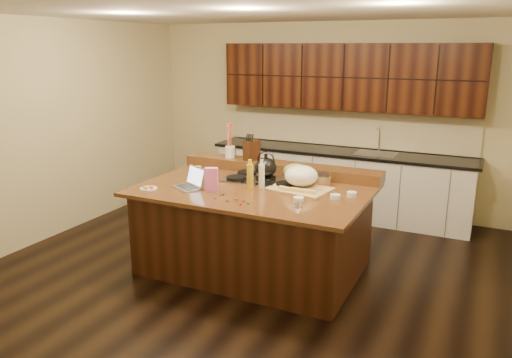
% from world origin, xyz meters
% --- Properties ---
extents(room, '(5.52, 5.02, 2.72)m').
position_xyz_m(room, '(0.00, 0.00, 1.35)').
color(room, black).
rests_on(room, ground).
extents(island, '(2.40, 1.60, 0.92)m').
position_xyz_m(island, '(0.00, 0.00, 0.46)').
color(island, black).
rests_on(island, ground).
extents(back_ledge, '(2.40, 0.30, 0.12)m').
position_xyz_m(back_ledge, '(0.00, 0.70, 0.98)').
color(back_ledge, black).
rests_on(back_ledge, island).
extents(cooktop, '(0.92, 0.52, 0.05)m').
position_xyz_m(cooktop, '(0.00, 0.30, 0.94)').
color(cooktop, gray).
rests_on(cooktop, island).
extents(back_counter, '(3.70, 0.66, 2.40)m').
position_xyz_m(back_counter, '(0.30, 2.23, 0.98)').
color(back_counter, silver).
rests_on(back_counter, ground).
extents(kettle, '(0.31, 0.31, 0.21)m').
position_xyz_m(kettle, '(0.00, 0.30, 1.07)').
color(kettle, black).
rests_on(kettle, cooktop).
extents(green_bowl, '(0.35, 0.35, 0.15)m').
position_xyz_m(green_bowl, '(0.30, 0.43, 1.04)').
color(green_bowl, olive).
rests_on(green_bowl, cooktop).
extents(laptop, '(0.39, 0.36, 0.22)m').
position_xyz_m(laptop, '(-0.59, -0.29, 0.98)').
color(laptop, '#B7B7BC').
rests_on(laptop, island).
extents(oil_bottle, '(0.09, 0.09, 0.27)m').
position_xyz_m(oil_bottle, '(0.00, -0.09, 1.06)').
color(oil_bottle, gold).
rests_on(oil_bottle, island).
extents(vinegar_bottle, '(0.08, 0.08, 0.25)m').
position_xyz_m(vinegar_bottle, '(0.07, 0.03, 1.04)').
color(vinegar_bottle, silver).
rests_on(vinegar_bottle, island).
extents(wooden_tray, '(0.66, 0.52, 0.24)m').
position_xyz_m(wooden_tray, '(0.46, 0.17, 1.03)').
color(wooden_tray, tan).
rests_on(wooden_tray, island).
extents(ramekin_a, '(0.13, 0.13, 0.04)m').
position_xyz_m(ramekin_a, '(0.60, -0.26, 0.94)').
color(ramekin_a, white).
rests_on(ramekin_a, island).
extents(ramekin_b, '(0.12, 0.12, 0.04)m').
position_xyz_m(ramekin_b, '(0.89, -0.02, 0.94)').
color(ramekin_b, white).
rests_on(ramekin_b, island).
extents(ramekin_c, '(0.12, 0.12, 0.04)m').
position_xyz_m(ramekin_c, '(1.02, 0.13, 0.94)').
color(ramekin_c, white).
rests_on(ramekin_c, island).
extents(strainer_bowl, '(0.31, 0.31, 0.09)m').
position_xyz_m(strainer_bowl, '(0.58, 0.42, 0.97)').
color(strainer_bowl, '#996B3F').
rests_on(strainer_bowl, island).
extents(kitchen_timer, '(0.11, 0.11, 0.07)m').
position_xyz_m(kitchen_timer, '(0.66, -0.43, 0.96)').
color(kitchen_timer, silver).
rests_on(kitchen_timer, island).
extents(pink_bag, '(0.15, 0.12, 0.24)m').
position_xyz_m(pink_bag, '(-0.34, -0.31, 1.04)').
color(pink_bag, '#EC6FC8').
rests_on(pink_bag, island).
extents(candy_plate, '(0.19, 0.19, 0.01)m').
position_xyz_m(candy_plate, '(-0.97, -0.53, 0.93)').
color(candy_plate, white).
rests_on(candy_plate, island).
extents(package_box, '(0.11, 0.09, 0.14)m').
position_xyz_m(package_box, '(-0.75, 0.05, 0.99)').
color(package_box, '#DDD54E').
rests_on(package_box, island).
extents(utensil_crock, '(0.12, 0.12, 0.14)m').
position_xyz_m(utensil_crock, '(-0.66, 0.70, 1.11)').
color(utensil_crock, white).
rests_on(utensil_crock, back_ledge).
extents(knife_block, '(0.16, 0.21, 0.23)m').
position_xyz_m(knife_block, '(-0.37, 0.70, 1.16)').
color(knife_block, black).
rests_on(knife_block, back_ledge).
extents(gumdrop_0, '(0.02, 0.02, 0.02)m').
position_xyz_m(gumdrop_0, '(-0.01, -0.56, 0.93)').
color(gumdrop_0, red).
rests_on(gumdrop_0, island).
extents(gumdrop_1, '(0.02, 0.02, 0.02)m').
position_xyz_m(gumdrop_1, '(-0.16, -0.53, 0.93)').
color(gumdrop_1, '#198C26').
rests_on(gumdrop_1, island).
extents(gumdrop_2, '(0.02, 0.02, 0.02)m').
position_xyz_m(gumdrop_2, '(0.14, -0.50, 0.93)').
color(gumdrop_2, red).
rests_on(gumdrop_2, island).
extents(gumdrop_3, '(0.02, 0.02, 0.02)m').
position_xyz_m(gumdrop_3, '(0.21, -0.54, 0.93)').
color(gumdrop_3, '#198C26').
rests_on(gumdrop_3, island).
extents(gumdrop_4, '(0.02, 0.02, 0.02)m').
position_xyz_m(gumdrop_4, '(0.15, -0.60, 0.93)').
color(gumdrop_4, red).
rests_on(gumdrop_4, island).
extents(gumdrop_5, '(0.02, 0.02, 0.02)m').
position_xyz_m(gumdrop_5, '(0.19, -0.52, 0.93)').
color(gumdrop_5, '#198C26').
rests_on(gumdrop_5, island).
extents(gumdrop_6, '(0.02, 0.02, 0.02)m').
position_xyz_m(gumdrop_6, '(-0.15, -0.39, 0.93)').
color(gumdrop_6, red).
rests_on(gumdrop_6, island).
extents(gumdrop_7, '(0.02, 0.02, 0.02)m').
position_xyz_m(gumdrop_7, '(-0.16, -0.41, 0.93)').
color(gumdrop_7, '#198C26').
rests_on(gumdrop_7, island).
extents(gumdrop_8, '(0.02, 0.02, 0.02)m').
position_xyz_m(gumdrop_8, '(0.03, -0.46, 0.93)').
color(gumdrop_8, red).
rests_on(gumdrop_8, island).
extents(gumdrop_9, '(0.02, 0.02, 0.02)m').
position_xyz_m(gumdrop_9, '(0.03, -0.46, 0.93)').
color(gumdrop_9, '#198C26').
rests_on(gumdrop_9, island).
extents(gumdrop_10, '(0.02, 0.02, 0.02)m').
position_xyz_m(gumdrop_10, '(0.05, -0.48, 0.93)').
color(gumdrop_10, red).
rests_on(gumdrop_10, island).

